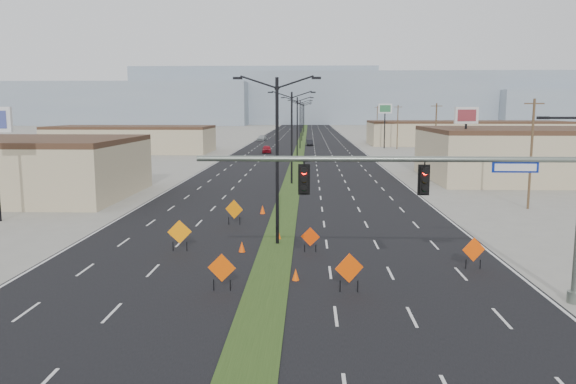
{
  "coord_description": "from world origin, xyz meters",
  "views": [
    {
      "loc": [
        1.91,
        -21.33,
        8.15
      ],
      "look_at": [
        0.65,
        12.11,
        3.2
      ],
      "focal_mm": 35.0,
      "sensor_mm": 36.0,
      "label": 1
    }
  ],
  "objects_px": {
    "construction_sign_4": "(349,269)",
    "cone_1": "(242,247)",
    "pole_sign_east_far": "(385,112)",
    "streetlight_3": "(300,122)",
    "construction_sign_2": "(234,210)",
    "cone_0": "(296,275)",
    "cone_3": "(263,210)",
    "streetlight_4": "(302,120)",
    "streetlight_6": "(304,117)",
    "streetlight_0": "(277,155)",
    "car_mid": "(310,143)",
    "car_left": "(267,149)",
    "construction_sign_5": "(474,251)",
    "signal_mast": "(469,191)",
    "streetlight_2": "(297,127)",
    "streetlight_1": "(292,135)",
    "construction_sign_1": "(222,269)",
    "construction_sign_0": "(180,233)",
    "pole_sign_east_near": "(466,122)",
    "cone_2": "(279,235)",
    "car_far": "(262,138)",
    "construction_sign_3": "(310,238)",
    "streetlight_5": "(303,118)"
  },
  "relations": [
    {
      "from": "car_mid",
      "to": "cone_3",
      "type": "xyz_separation_m",
      "value": [
        -3.72,
        -83.78,
        -0.34
      ]
    },
    {
      "from": "signal_mast",
      "to": "streetlight_6",
      "type": "relative_size",
      "value": 1.63
    },
    {
      "from": "car_left",
      "to": "pole_sign_east_near",
      "type": "relative_size",
      "value": 0.5
    },
    {
      "from": "construction_sign_4",
      "to": "cone_1",
      "type": "bearing_deg",
      "value": 111.3
    },
    {
      "from": "car_far",
      "to": "cone_2",
      "type": "distance_m",
      "value": 112.5
    },
    {
      "from": "streetlight_0",
      "to": "construction_sign_2",
      "type": "bearing_deg",
      "value": 121.15
    },
    {
      "from": "car_left",
      "to": "construction_sign_0",
      "type": "xyz_separation_m",
      "value": [
        0.52,
        -73.54,
        0.37
      ]
    },
    {
      "from": "streetlight_0",
      "to": "streetlight_1",
      "type": "height_order",
      "value": "same"
    },
    {
      "from": "streetlight_0",
      "to": "streetlight_6",
      "type": "distance_m",
      "value": 168.0
    },
    {
      "from": "streetlight_0",
      "to": "pole_sign_east_far",
      "type": "bearing_deg",
      "value": 78.3
    },
    {
      "from": "signal_mast",
      "to": "streetlight_2",
      "type": "distance_m",
      "value": 66.56
    },
    {
      "from": "streetlight_6",
      "to": "construction_sign_4",
      "type": "distance_m",
      "value": 177.09
    },
    {
      "from": "streetlight_2",
      "to": "streetlight_3",
      "type": "xyz_separation_m",
      "value": [
        0.0,
        28.0,
        0.0
      ]
    },
    {
      "from": "streetlight_4",
      "to": "construction_sign_3",
      "type": "relative_size",
      "value": 6.84
    },
    {
      "from": "streetlight_4",
      "to": "cone_1",
      "type": "bearing_deg",
      "value": -90.97
    },
    {
      "from": "construction_sign_0",
      "to": "pole_sign_east_far",
      "type": "distance_m",
      "value": 90.81
    },
    {
      "from": "construction_sign_5",
      "to": "car_far",
      "type": "bearing_deg",
      "value": 87.91
    },
    {
      "from": "streetlight_4",
      "to": "construction_sign_2",
      "type": "distance_m",
      "value": 106.54
    },
    {
      "from": "car_left",
      "to": "pole_sign_east_far",
      "type": "xyz_separation_m",
      "value": [
        23.77,
        14.0,
        6.86
      ]
    },
    {
      "from": "cone_0",
      "to": "streetlight_5",
      "type": "bearing_deg",
      "value": 90.5
    },
    {
      "from": "streetlight_2",
      "to": "construction_sign_5",
      "type": "xyz_separation_m",
      "value": [
        10.36,
        -61.07,
        -4.44
      ]
    },
    {
      "from": "signal_mast",
      "to": "streetlight_4",
      "type": "bearing_deg",
      "value": 94.01
    },
    {
      "from": "cone_1",
      "to": "signal_mast",
      "type": "bearing_deg",
      "value": -37.2
    },
    {
      "from": "streetlight_0",
      "to": "construction_sign_2",
      "type": "xyz_separation_m",
      "value": [
        -3.38,
        5.6,
        -4.35
      ]
    },
    {
      "from": "streetlight_3",
      "to": "streetlight_6",
      "type": "distance_m",
      "value": 84.0
    },
    {
      "from": "construction_sign_4",
      "to": "pole_sign_east_far",
      "type": "bearing_deg",
      "value": 63.79
    },
    {
      "from": "construction_sign_0",
      "to": "pole_sign_east_near",
      "type": "bearing_deg",
      "value": 42.88
    },
    {
      "from": "streetlight_1",
      "to": "construction_sign_1",
      "type": "bearing_deg",
      "value": -93.09
    },
    {
      "from": "streetlight_3",
      "to": "construction_sign_2",
      "type": "xyz_separation_m",
      "value": [
        -3.38,
        -78.4,
        -4.35
      ]
    },
    {
      "from": "streetlight_6",
      "to": "pole_sign_east_far",
      "type": "height_order",
      "value": "streetlight_6"
    },
    {
      "from": "cone_1",
      "to": "pole_sign_east_far",
      "type": "bearing_deg",
      "value": 77.36
    },
    {
      "from": "car_left",
      "to": "construction_sign_5",
      "type": "height_order",
      "value": "construction_sign_5"
    },
    {
      "from": "cone_3",
      "to": "streetlight_5",
      "type": "bearing_deg",
      "value": 89.24
    },
    {
      "from": "streetlight_2",
      "to": "cone_2",
      "type": "relative_size",
      "value": 18.12
    },
    {
      "from": "streetlight_6",
      "to": "pole_sign_east_far",
      "type": "xyz_separation_m",
      "value": [
        17.72,
        -82.43,
        2.16
      ]
    },
    {
      "from": "streetlight_4",
      "to": "signal_mast",
      "type": "bearing_deg",
      "value": -85.99
    },
    {
      "from": "construction_sign_3",
      "to": "construction_sign_5",
      "type": "bearing_deg",
      "value": -11.32
    },
    {
      "from": "signal_mast",
      "to": "car_far",
      "type": "distance_m",
      "value": 124.72
    },
    {
      "from": "signal_mast",
      "to": "car_mid",
      "type": "distance_m",
      "value": 103.97
    },
    {
      "from": "car_far",
      "to": "cone_1",
      "type": "relative_size",
      "value": 7.36
    },
    {
      "from": "streetlight_1",
      "to": "cone_3",
      "type": "xyz_separation_m",
      "value": [
        -1.72,
        -18.1,
        -5.07
      ]
    },
    {
      "from": "cone_0",
      "to": "cone_3",
      "type": "bearing_deg",
      "value": 99.93
    },
    {
      "from": "cone_0",
      "to": "cone_3",
      "type": "relative_size",
      "value": 0.85
    },
    {
      "from": "streetlight_2",
      "to": "construction_sign_2",
      "type": "bearing_deg",
      "value": -93.84
    },
    {
      "from": "streetlight_2",
      "to": "construction_sign_0",
      "type": "xyz_separation_m",
      "value": [
        -5.54,
        -57.97,
        -4.33
      ]
    },
    {
      "from": "signal_mast",
      "to": "streetlight_4",
      "type": "xyz_separation_m",
      "value": [
        -8.56,
        122.0,
        0.63
      ]
    },
    {
      "from": "construction_sign_5",
      "to": "signal_mast",
      "type": "bearing_deg",
      "value": -122.11
    },
    {
      "from": "cone_1",
      "to": "pole_sign_east_far",
      "type": "distance_m",
      "value": 90.08
    },
    {
      "from": "streetlight_3",
      "to": "car_mid",
      "type": "distance_m",
      "value": 10.96
    },
    {
      "from": "streetlight_3",
      "to": "construction_sign_2",
      "type": "bearing_deg",
      "value": -92.47
    }
  ]
}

